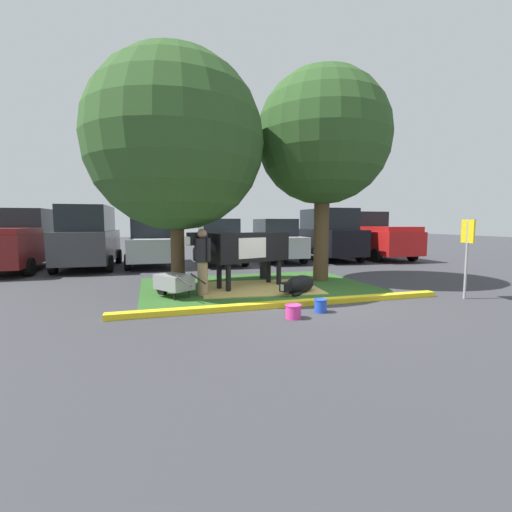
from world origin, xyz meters
The scene contains 21 objects.
ground_plane centered at (0.00, 0.00, 0.00)m, with size 80.00×80.00×0.00m, color #38383D.
grass_island centered at (-0.59, 2.15, 0.01)m, with size 6.54×4.74×0.02m, color #2D5B23.
curb_yellow centered at (-0.59, -0.37, 0.06)m, with size 7.74×0.24×0.12m, color yellow.
hay_bedding centered at (-0.64, 1.82, 0.03)m, with size 3.20×2.40×0.04m, color tan.
shade_tree_left centered at (-2.84, 2.22, 3.98)m, with size 4.69×4.69×6.33m.
shade_tree_right centered at (1.67, 2.58, 4.47)m, with size 4.14×4.14×6.57m.
cow_holstein centered at (-0.96, 1.99, 1.15)m, with size 3.04×1.43×1.61m.
calf_lying centered at (0.15, 0.84, 0.24)m, with size 1.28×0.97×0.48m.
person_handler centered at (-2.30, 1.30, 0.92)m, with size 0.36×0.43×1.71m.
person_visitor_near centered at (0.02, 3.45, 0.81)m, with size 0.49×0.34×1.51m.
wheelbarrow centered at (-3.03, 1.29, 0.39)m, with size 1.21×1.49×0.63m.
parking_sign centered at (3.78, -0.89, 1.37)m, with size 0.13×0.44×1.93m.
bucket_pink centered at (-0.92, -1.31, 0.14)m, with size 0.33×0.33×0.27m.
bucket_blue centered at (-0.19, -1.03, 0.15)m, with size 0.28×0.28×0.28m.
pickup_truck_maroon centered at (-8.53, 8.20, 1.11)m, with size 2.33×5.45×2.42m.
suv_dark_grey centered at (-5.94, 8.07, 1.27)m, with size 2.22×4.65×2.52m.
sedan_blue centered at (-3.47, 8.27, 0.98)m, with size 2.12×4.45×2.02m.
hatchback_white centered at (-0.58, 8.25, 0.98)m, with size 2.12×4.45×2.02m.
sedan_silver centered at (2.17, 8.34, 0.98)m, with size 2.12×4.45×2.02m.
suv_black centered at (4.93, 8.22, 1.27)m, with size 2.22×4.65×2.52m.
pickup_truck_black centered at (7.59, 8.32, 1.11)m, with size 2.33×5.45×2.42m.
Camera 1 is at (-3.55, -7.53, 1.87)m, focal length 24.68 mm.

